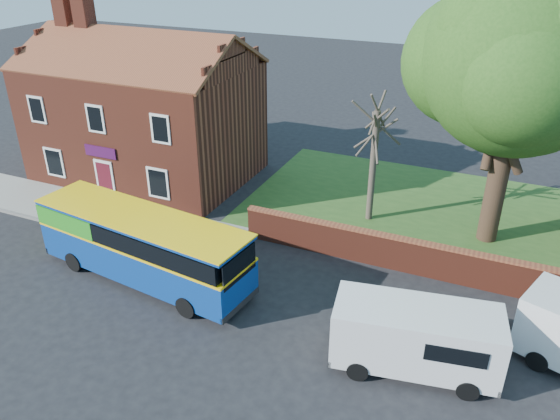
% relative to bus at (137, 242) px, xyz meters
% --- Properties ---
extents(ground, '(120.00, 120.00, 0.00)m').
position_rel_bus_xyz_m(ground, '(0.70, -2.04, -1.70)').
color(ground, black).
rests_on(ground, ground).
extents(pavement, '(18.00, 3.50, 0.12)m').
position_rel_bus_xyz_m(pavement, '(-6.30, 3.71, -1.64)').
color(pavement, gray).
rests_on(pavement, ground).
extents(kerb, '(18.00, 0.15, 0.14)m').
position_rel_bus_xyz_m(kerb, '(-6.30, 1.96, -1.63)').
color(kerb, slate).
rests_on(kerb, ground).
extents(grass_strip, '(26.00, 12.00, 0.04)m').
position_rel_bus_xyz_m(grass_strip, '(13.70, 10.96, -1.68)').
color(grass_strip, '#426B28').
rests_on(grass_strip, ground).
extents(shop_building, '(12.30, 8.13, 10.50)m').
position_rel_bus_xyz_m(shop_building, '(-6.32, 9.46, 1.72)').
color(shop_building, maroon).
rests_on(shop_building, ground).
extents(boundary_wall, '(22.00, 0.38, 1.60)m').
position_rel_bus_xyz_m(boundary_wall, '(13.70, 4.96, -0.88)').
color(boundary_wall, maroon).
rests_on(boundary_wall, ground).
extents(bus, '(10.02, 3.66, 2.99)m').
position_rel_bus_xyz_m(bus, '(0.00, 0.00, 0.00)').
color(bus, navy).
rests_on(bus, ground).
extents(van_near, '(5.71, 3.04, 2.38)m').
position_rel_bus_xyz_m(van_near, '(11.77, -0.81, -0.36)').
color(van_near, white).
rests_on(van_near, ground).
extents(large_tree, '(10.42, 8.24, 12.71)m').
position_rel_bus_xyz_m(large_tree, '(13.34, 9.55, 6.62)').
color(large_tree, black).
rests_on(large_tree, ground).
extents(bare_tree, '(2.35, 2.80, 6.27)m').
position_rel_bus_xyz_m(bare_tree, '(7.50, 9.01, 1.52)').
color(bare_tree, '#4C4238').
rests_on(bare_tree, ground).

